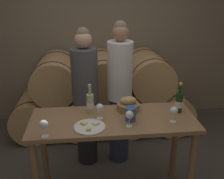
% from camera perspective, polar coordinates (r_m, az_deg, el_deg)
% --- Properties ---
extents(stone_wall_back, '(10.00, 0.12, 3.20)m').
position_cam_1_polar(stone_wall_back, '(4.23, -2.69, 14.70)').
color(stone_wall_back, gray).
rests_on(stone_wall_back, ground_plane).
extents(barrel_stack, '(2.68, 0.86, 1.21)m').
position_cam_1_polar(barrel_stack, '(3.98, -1.96, -1.43)').
color(barrel_stack, tan).
rests_on(barrel_stack, ground_plane).
extents(tasting_table, '(1.58, 0.61, 0.95)m').
position_cam_1_polar(tasting_table, '(2.58, 0.28, -9.33)').
color(tasting_table, olive).
rests_on(tasting_table, ground_plane).
extents(person_left, '(0.30, 0.30, 1.71)m').
position_cam_1_polar(person_left, '(3.12, -5.78, -1.82)').
color(person_left, '#232326').
rests_on(person_left, ground_plane).
extents(person_right, '(0.29, 0.29, 1.77)m').
position_cam_1_polar(person_right, '(3.13, 1.69, -0.88)').
color(person_right, '#2D334C').
rests_on(person_right, ground_plane).
extents(wine_bottle_red, '(0.07, 0.07, 0.31)m').
position_cam_1_polar(wine_bottle_red, '(2.67, 14.35, -2.67)').
color(wine_bottle_red, '#193819').
rests_on(wine_bottle_red, tasting_table).
extents(wine_bottle_white, '(0.07, 0.07, 0.30)m').
position_cam_1_polar(wine_bottle_white, '(2.59, -4.77, -2.95)').
color(wine_bottle_white, '#ADBC7F').
rests_on(wine_bottle_white, tasting_table).
extents(blue_crock, '(0.11, 0.11, 0.13)m').
position_cam_1_polar(blue_crock, '(2.45, 4.04, -5.19)').
color(blue_crock, '#335693').
rests_on(blue_crock, tasting_table).
extents(bread_basket, '(0.23, 0.23, 0.15)m').
position_cam_1_polar(bread_basket, '(2.65, 3.52, -3.39)').
color(bread_basket, olive).
rests_on(bread_basket, tasting_table).
extents(cheese_plate, '(0.28, 0.28, 0.04)m').
position_cam_1_polar(cheese_plate, '(2.37, -4.91, -8.06)').
color(cheese_plate, white).
rests_on(cheese_plate, tasting_table).
extents(wine_glass_far_left, '(0.07, 0.07, 0.15)m').
position_cam_1_polar(wine_glass_far_left, '(2.25, -14.65, -7.46)').
color(wine_glass_far_left, white).
rests_on(wine_glass_far_left, tasting_table).
extents(wine_glass_left, '(0.07, 0.07, 0.15)m').
position_cam_1_polar(wine_glass_left, '(2.46, -2.69, -4.02)').
color(wine_glass_left, white).
rests_on(wine_glass_left, tasting_table).
extents(wine_glass_center, '(0.07, 0.07, 0.15)m').
position_cam_1_polar(wine_glass_center, '(2.33, 3.82, -5.59)').
color(wine_glass_center, white).
rests_on(wine_glass_center, tasting_table).
extents(wine_glass_right, '(0.07, 0.07, 0.15)m').
position_cam_1_polar(wine_glass_right, '(2.47, 13.32, -4.58)').
color(wine_glass_right, white).
rests_on(wine_glass_right, tasting_table).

